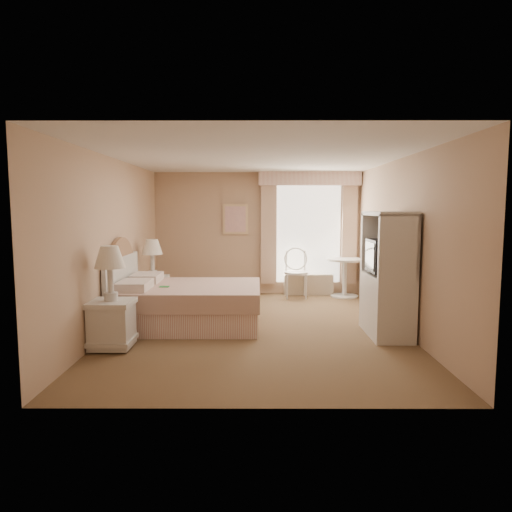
{
  "coord_description": "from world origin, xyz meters",
  "views": [
    {
      "loc": [
        -0.0,
        -6.64,
        1.78
      ],
      "look_at": [
        -0.02,
        0.3,
        1.04
      ],
      "focal_mm": 32.0,
      "sensor_mm": 36.0,
      "label": 1
    }
  ],
  "objects_px": {
    "nightstand_near": "(111,311)",
    "armoire": "(387,284)",
    "bed": "(184,303)",
    "round_table": "(345,271)",
    "nightstand_far": "(153,283)",
    "cafe_chair": "(296,268)"
  },
  "relations": [
    {
      "from": "nightstand_far",
      "to": "round_table",
      "type": "height_order",
      "value": "nightstand_far"
    },
    {
      "from": "nightstand_near",
      "to": "bed",
      "type": "bearing_deg",
      "value": 58.49
    },
    {
      "from": "nightstand_far",
      "to": "cafe_chair",
      "type": "xyz_separation_m",
      "value": [
        2.61,
        1.11,
        0.12
      ]
    },
    {
      "from": "nightstand_near",
      "to": "armoire",
      "type": "xyz_separation_m",
      "value": [
        3.65,
        0.64,
        0.23
      ]
    },
    {
      "from": "round_table",
      "to": "nightstand_far",
      "type": "bearing_deg",
      "value": -162.69
    },
    {
      "from": "bed",
      "to": "armoire",
      "type": "distance_m",
      "value": 3.0
    },
    {
      "from": "nightstand_near",
      "to": "nightstand_far",
      "type": "xyz_separation_m",
      "value": [
        0.0,
        2.29,
        -0.03
      ]
    },
    {
      "from": "cafe_chair",
      "to": "armoire",
      "type": "bearing_deg",
      "value": -68.39
    },
    {
      "from": "bed",
      "to": "armoire",
      "type": "bearing_deg",
      "value": -10.25
    },
    {
      "from": "bed",
      "to": "cafe_chair",
      "type": "xyz_separation_m",
      "value": [
        1.89,
        2.22,
        0.23
      ]
    },
    {
      "from": "round_table",
      "to": "armoire",
      "type": "xyz_separation_m",
      "value": [
        0.06,
        -2.77,
        0.2
      ]
    },
    {
      "from": "nightstand_near",
      "to": "cafe_chair",
      "type": "relative_size",
      "value": 1.3
    },
    {
      "from": "cafe_chair",
      "to": "armoire",
      "type": "xyz_separation_m",
      "value": [
        1.04,
        -2.75,
        0.14
      ]
    },
    {
      "from": "bed",
      "to": "nightstand_far",
      "type": "xyz_separation_m",
      "value": [
        -0.72,
        1.12,
        0.11
      ]
    },
    {
      "from": "bed",
      "to": "round_table",
      "type": "relative_size",
      "value": 2.73
    },
    {
      "from": "bed",
      "to": "nightstand_far",
      "type": "relative_size",
      "value": 1.75
    },
    {
      "from": "bed",
      "to": "cafe_chair",
      "type": "height_order",
      "value": "bed"
    },
    {
      "from": "bed",
      "to": "nightstand_near",
      "type": "distance_m",
      "value": 1.38
    },
    {
      "from": "nightstand_near",
      "to": "armoire",
      "type": "relative_size",
      "value": 0.74
    },
    {
      "from": "nightstand_near",
      "to": "nightstand_far",
      "type": "relative_size",
      "value": 1.06
    },
    {
      "from": "bed",
      "to": "round_table",
      "type": "height_order",
      "value": "bed"
    },
    {
      "from": "nightstand_far",
      "to": "cafe_chair",
      "type": "distance_m",
      "value": 2.84
    }
  ]
}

